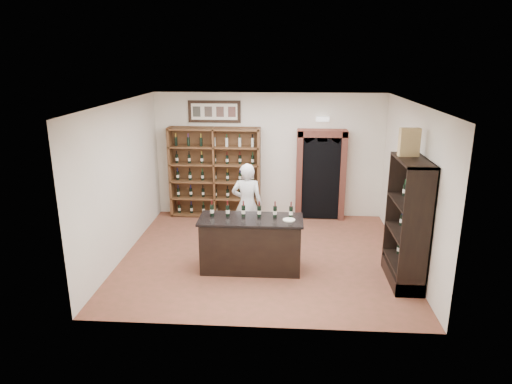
{
  "coord_description": "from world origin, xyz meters",
  "views": [
    {
      "loc": [
        0.41,
        -8.32,
        3.81
      ],
      "look_at": [
        -0.17,
        0.3,
        1.23
      ],
      "focal_mm": 32.0,
      "sensor_mm": 36.0,
      "label": 1
    }
  ],
  "objects_px": {
    "side_cabinet": "(407,241)",
    "shopkeeper": "(247,204)",
    "counter_bottle_0": "(212,210)",
    "wine_shelf": "(215,172)",
    "wine_crate": "(409,142)",
    "tasting_counter": "(251,244)"
  },
  "relations": [
    {
      "from": "tasting_counter",
      "to": "side_cabinet",
      "type": "xyz_separation_m",
      "value": [
        2.72,
        -0.3,
        0.26
      ]
    },
    {
      "from": "tasting_counter",
      "to": "counter_bottle_0",
      "type": "distance_m",
      "value": 0.95
    },
    {
      "from": "wine_shelf",
      "to": "wine_crate",
      "type": "relative_size",
      "value": 4.66
    },
    {
      "from": "side_cabinet",
      "to": "wine_crate",
      "type": "bearing_deg",
      "value": 106.84
    },
    {
      "from": "tasting_counter",
      "to": "shopkeeper",
      "type": "height_order",
      "value": "shopkeeper"
    },
    {
      "from": "shopkeeper",
      "to": "wine_shelf",
      "type": "bearing_deg",
      "value": -60.43
    },
    {
      "from": "wine_shelf",
      "to": "side_cabinet",
      "type": "relative_size",
      "value": 1.0
    },
    {
      "from": "tasting_counter",
      "to": "side_cabinet",
      "type": "relative_size",
      "value": 0.85
    },
    {
      "from": "wine_shelf",
      "to": "wine_crate",
      "type": "xyz_separation_m",
      "value": [
        3.76,
        -3.0,
        1.34
      ]
    },
    {
      "from": "shopkeeper",
      "to": "wine_crate",
      "type": "distance_m",
      "value": 3.47
    },
    {
      "from": "side_cabinet",
      "to": "wine_shelf",
      "type": "bearing_deg",
      "value": 139.79
    },
    {
      "from": "counter_bottle_0",
      "to": "wine_shelf",
      "type": "bearing_deg",
      "value": 97.62
    },
    {
      "from": "side_cabinet",
      "to": "shopkeeper",
      "type": "bearing_deg",
      "value": 152.77
    },
    {
      "from": "tasting_counter",
      "to": "shopkeeper",
      "type": "bearing_deg",
      "value": 98.17
    },
    {
      "from": "side_cabinet",
      "to": "counter_bottle_0",
      "type": "bearing_deg",
      "value": 173.48
    },
    {
      "from": "wine_shelf",
      "to": "shopkeeper",
      "type": "relative_size",
      "value": 1.26
    },
    {
      "from": "tasting_counter",
      "to": "side_cabinet",
      "type": "height_order",
      "value": "side_cabinet"
    },
    {
      "from": "tasting_counter",
      "to": "wine_crate",
      "type": "height_order",
      "value": "wine_crate"
    },
    {
      "from": "side_cabinet",
      "to": "wine_crate",
      "type": "height_order",
      "value": "wine_crate"
    },
    {
      "from": "counter_bottle_0",
      "to": "shopkeeper",
      "type": "height_order",
      "value": "shopkeeper"
    },
    {
      "from": "wine_shelf",
      "to": "tasting_counter",
      "type": "height_order",
      "value": "wine_shelf"
    },
    {
      "from": "wine_shelf",
      "to": "shopkeeper",
      "type": "height_order",
      "value": "wine_shelf"
    }
  ]
}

